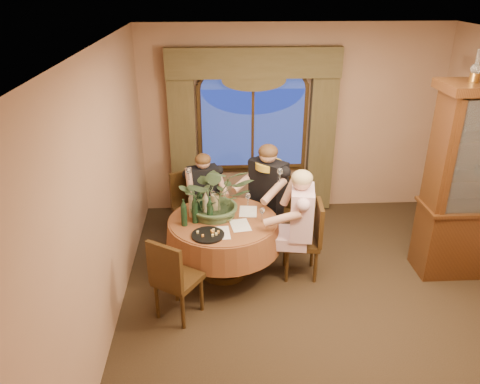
{
  "coord_description": "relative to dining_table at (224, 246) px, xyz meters",
  "views": [
    {
      "loc": [
        -1.15,
        -4.21,
        3.36
      ],
      "look_at": [
        -0.88,
        0.67,
        1.1
      ],
      "focal_mm": 35.0,
      "sensor_mm": 36.0,
      "label": 1
    }
  ],
  "objects": [
    {
      "name": "floor",
      "position": [
        1.08,
        -0.67,
        -0.38
      ],
      "size": [
        5.0,
        5.0,
        0.0
      ],
      "primitive_type": "plane",
      "color": "black",
      "rests_on": "ground"
    },
    {
      "name": "wall_back",
      "position": [
        1.08,
        1.83,
        1.02
      ],
      "size": [
        4.5,
        0.0,
        4.5
      ],
      "primitive_type": "plane",
      "rotation": [
        1.57,
        0.0,
        0.0
      ],
      "color": "#987155",
      "rests_on": "ground"
    },
    {
      "name": "ceiling",
      "position": [
        1.08,
        -0.67,
        2.42
      ],
      "size": [
        5.0,
        5.0,
        0.0
      ],
      "primitive_type": "plane",
      "rotation": [
        3.14,
        0.0,
        0.0
      ],
      "color": "white",
      "rests_on": "wall_back"
    },
    {
      "name": "window",
      "position": [
        0.48,
        1.76,
        0.92
      ],
      "size": [
        1.62,
        0.1,
        1.32
      ],
      "primitive_type": null,
      "color": "navy",
      "rests_on": "wall_back"
    },
    {
      "name": "arched_transom",
      "position": [
        0.48,
        1.76,
        1.71
      ],
      "size": [
        1.6,
        0.06,
        0.44
      ],
      "primitive_type": null,
      "color": "navy",
      "rests_on": "wall_back"
    },
    {
      "name": "drapery_left",
      "position": [
        -0.55,
        1.71,
        0.8
      ],
      "size": [
        0.38,
        0.14,
        2.32
      ],
      "primitive_type": "cube",
      "color": "#443B1F",
      "rests_on": "floor"
    },
    {
      "name": "drapery_right",
      "position": [
        1.51,
        1.71,
        0.8
      ],
      "size": [
        0.38,
        0.14,
        2.32
      ],
      "primitive_type": "cube",
      "color": "#443B1F",
      "rests_on": "floor"
    },
    {
      "name": "swag_valance",
      "position": [
        0.48,
        1.68,
        1.9
      ],
      "size": [
        2.45,
        0.16,
        0.42
      ],
      "primitive_type": null,
      "color": "#443B1F",
      "rests_on": "wall_back"
    },
    {
      "name": "dining_table",
      "position": [
        0.0,
        0.0,
        0.0
      ],
      "size": [
        1.51,
        1.51,
        0.75
      ],
      "primitive_type": "cylinder",
      "rotation": [
        0.0,
        0.0,
        0.1
      ],
      "color": "maroon",
      "rests_on": "floor"
    },
    {
      "name": "oil_lamp_left",
      "position": [
        2.65,
        -0.09,
        2.14
      ],
      "size": [
        0.11,
        0.11,
        0.34
      ],
      "primitive_type": null,
      "color": "#A5722D",
      "rests_on": "china_cabinet"
    },
    {
      "name": "chair_right",
      "position": [
        0.93,
        -0.07,
        0.1
      ],
      "size": [
        0.45,
        0.45,
        0.96
      ],
      "primitive_type": "cube",
      "rotation": [
        0.0,
        0.0,
        1.49
      ],
      "color": "black",
      "rests_on": "floor"
    },
    {
      "name": "chair_back_right",
      "position": [
        0.73,
        0.7,
        0.1
      ],
      "size": [
        0.59,
        0.59,
        0.96
      ],
      "primitive_type": "cube",
      "rotation": [
        0.0,
        0.0,
        -3.95
      ],
      "color": "black",
      "rests_on": "floor"
    },
    {
      "name": "chair_back",
      "position": [
        -0.42,
        0.81,
        0.1
      ],
      "size": [
        0.57,
        0.57,
        0.96
      ],
      "primitive_type": "cube",
      "rotation": [
        0.0,
        0.0,
        -2.67
      ],
      "color": "black",
      "rests_on": "floor"
    },
    {
      "name": "chair_front_left",
      "position": [
        -0.5,
        -0.76,
        0.1
      ],
      "size": [
        0.58,
        0.58,
        0.96
      ],
      "primitive_type": "cube",
      "rotation": [
        0.0,
        0.0,
        -0.58
      ],
      "color": "black",
      "rests_on": "floor"
    },
    {
      "name": "person_pink",
      "position": [
        0.9,
        -0.15,
        0.33
      ],
      "size": [
        0.54,
        0.58,
        1.42
      ],
      "primitive_type": null,
      "rotation": [
        0.0,
        0.0,
        1.4
      ],
      "color": "#D0A9B4",
      "rests_on": "floor"
    },
    {
      "name": "person_back",
      "position": [
        -0.25,
        0.9,
        0.25
      ],
      "size": [
        0.54,
        0.52,
        1.26
      ],
      "primitive_type": null,
      "rotation": [
        0.0,
        0.0,
        -2.88
      ],
      "color": "black",
      "rests_on": "floor"
    },
    {
      "name": "person_scarf",
      "position": [
        0.6,
        0.63,
        0.36
      ],
      "size": [
        0.71,
        0.71,
        1.46
      ],
      "primitive_type": null,
      "rotation": [
        0.0,
        0.0,
        -3.9
      ],
      "color": "black",
      "rests_on": "floor"
    },
    {
      "name": "stoneware_vase",
      "position": [
        -0.09,
        0.16,
        0.5
      ],
      "size": [
        0.13,
        0.13,
        0.25
      ],
      "primitive_type": null,
      "color": "tan",
      "rests_on": "dining_table"
    },
    {
      "name": "centerpiece_plant",
      "position": [
        -0.07,
        0.13,
        0.95
      ],
      "size": [
        0.86,
        0.96,
        0.75
      ],
      "primitive_type": "imported",
      "color": "#3E5735",
      "rests_on": "dining_table"
    },
    {
      "name": "olive_bowl",
      "position": [
        0.04,
        -0.03,
        0.4
      ],
      "size": [
        0.14,
        0.14,
        0.04
      ],
      "primitive_type": "imported",
      "color": "brown",
      "rests_on": "dining_table"
    },
    {
      "name": "cheese_platter",
      "position": [
        -0.18,
        -0.38,
        0.39
      ],
      "size": [
        0.37,
        0.37,
        0.02
      ],
      "primitive_type": "cylinder",
      "color": "black",
      "rests_on": "dining_table"
    },
    {
      "name": "wine_bottle_0",
      "position": [
        -0.37,
        0.09,
        0.54
      ],
      "size": [
        0.07,
        0.07,
        0.33
      ],
      "primitive_type": "cylinder",
      "color": "tan",
      "rests_on": "dining_table"
    },
    {
      "name": "wine_bottle_1",
      "position": [
        -0.45,
        -0.12,
        0.54
      ],
      "size": [
        0.07,
        0.07,
        0.33
      ],
      "primitive_type": "cylinder",
      "color": "black",
      "rests_on": "dining_table"
    },
    {
      "name": "wine_bottle_2",
      "position": [
        -0.27,
        0.18,
        0.54
      ],
      "size": [
        0.07,
        0.07,
        0.33
      ],
      "primitive_type": "cylinder",
      "color": "black",
      "rests_on": "dining_table"
    },
    {
      "name": "wine_bottle_3",
      "position": [
        -0.2,
        0.08,
        0.54
      ],
      "size": [
        0.07,
        0.07,
        0.33
      ],
      "primitive_type": "cylinder",
      "color": "tan",
      "rests_on": "dining_table"
    },
    {
      "name": "wine_bottle_4",
      "position": [
        -0.15,
        -0.09,
        0.54
      ],
      "size": [
        0.07,
        0.07,
        0.33
      ],
      "primitive_type": "cylinder",
      "color": "black",
      "rests_on": "dining_table"
    },
    {
      "name": "wine_bottle_5",
      "position": [
        -0.33,
        -0.06,
        0.54
      ],
      "size": [
        0.07,
        0.07,
        0.33
      ],
      "primitive_type": "cylinder",
      "color": "black",
      "rests_on": "dining_table"
    },
    {
      "name": "tasting_paper_0",
      "position": [
        0.19,
        -0.17,
        0.38
      ],
      "size": [
        0.25,
        0.33,
        0.0
      ],
      "primitive_type": "cube",
      "rotation": [
        0.0,
        0.0,
        0.16
      ],
      "color": "white",
      "rests_on": "dining_table"
    },
    {
      "name": "tasting_paper_1",
      "position": [
        0.31,
        0.18,
        0.38
      ],
      "size": [
        0.24,
        0.32,
        0.0
      ],
      "primitive_type": "cube",
      "rotation": [
        0.0,
        0.0,
        -0.1
      ],
      "color": "white",
      "rests_on": "dining_table"
    },
    {
      "name": "tasting_paper_2",
      "position": [
        -0.04,
        -0.33,
        0.38
      ],
      "size": [
        0.23,
        0.31,
        0.0
      ],
      "primitive_type": "cube",
      "rotation": [
        0.0,
        0.0,
        0.07
      ],
      "color": "white",
      "rests_on": "dining_table"
    },
    {
      "name": "wine_glass_person_pink",
      "position": [
        0.45,
        -0.08,
        0.46
      ],
      "size": [
        0.07,
        0.07,
        0.18
      ],
      "primitive_type": null,
      "color": "silver",
      "rests_on": "dining_table"
    },
    {
      "name": "wine_glass_person_back",
      "position": [
        -0.12,
        0.44,
        0.46
      ],
      "size": [
        0.07,
        0.07,
        0.18
      ],
      "primitive_type": null,
      "color": "silver",
      "rests_on": "dining_table"
    },
    {
      "name": "wine_glass_person_scarf",
      "position": [
        0.32,
        0.33,
        0.46
      ],
      "size": [
        0.07,
        0.07,
        0.18
      ],
      "primitive_type": null,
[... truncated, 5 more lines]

